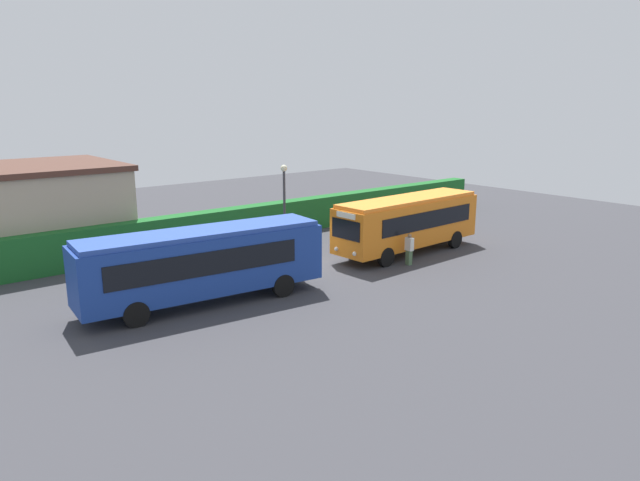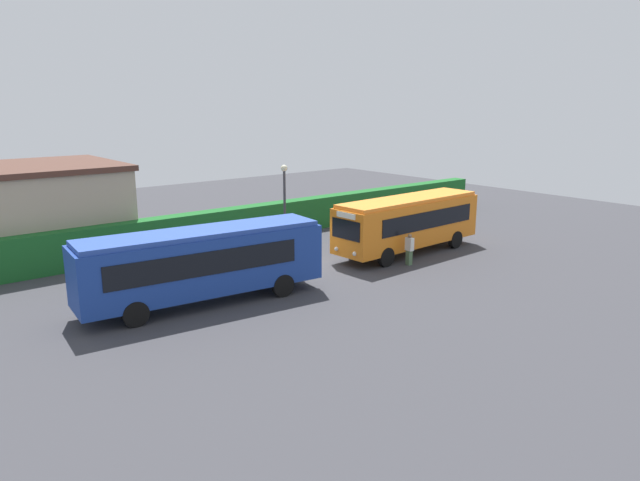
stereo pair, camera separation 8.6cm
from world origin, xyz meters
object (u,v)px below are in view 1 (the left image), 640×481
bus_orange (408,221)px  person_center (409,249)px  lamppost (284,197)px  traffic_cone (439,222)px  person_left (216,259)px  bus_blue (203,261)px

bus_orange → person_center: 2.64m
lamppost → traffic_cone: bearing=-4.9°
person_center → traffic_cone: (8.64, 5.08, -0.57)m
traffic_cone → lamppost: (-12.07, 1.04, 2.81)m
person_center → lamppost: size_ratio=0.34×
person_left → bus_orange: bearing=110.4°
bus_blue → bus_orange: bus_blue is taller
bus_orange → lamppost: (-5.19, 4.38, 1.31)m
bus_orange → person_center: bus_orange is taller
bus_blue → bus_orange: 12.78m
traffic_cone → person_left: bearing=-177.6°
bus_blue → person_center: 11.16m
bus_orange → person_left: bus_orange is taller
bus_blue → person_center: bus_blue is taller
person_center → bus_blue: bearing=-4.4°
lamppost → person_center: bearing=-60.7°
person_center → lamppost: 7.37m
bus_blue → person_left: (2.24, 2.92, -0.93)m
traffic_cone → lamppost: bearing=175.1°
bus_orange → bus_blue: bearing=-0.6°
person_left → lamppost: size_ratio=0.35×
bus_orange → traffic_cone: (6.88, 3.34, -1.50)m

